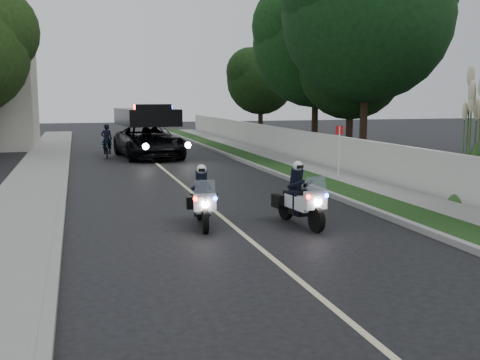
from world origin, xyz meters
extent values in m
plane|color=black|center=(0.00, 0.00, 0.00)|extent=(120.00, 120.00, 0.00)
cube|color=gray|center=(4.10, 10.00, 0.07)|extent=(0.20, 60.00, 0.15)
cube|color=#193814|center=(4.80, 10.00, 0.08)|extent=(1.20, 60.00, 0.16)
cube|color=gray|center=(6.10, 10.00, 0.08)|extent=(1.40, 60.00, 0.16)
cube|color=beige|center=(7.10, 10.00, 0.75)|extent=(0.22, 60.00, 1.50)
cube|color=gray|center=(-4.10, 10.00, 0.07)|extent=(0.20, 60.00, 0.15)
cube|color=gray|center=(-5.20, 10.00, 0.08)|extent=(2.00, 60.00, 0.16)
cube|color=#BFB78C|center=(0.00, 10.00, 0.00)|extent=(0.12, 50.00, 0.01)
imported|color=black|center=(-0.02, 17.91, 0.00)|extent=(3.43, 6.39, 2.99)
imported|color=black|center=(-2.13, 18.44, 0.00)|extent=(0.60, 1.57, 0.81)
imported|color=black|center=(-2.13, 18.44, 0.00)|extent=(0.57, 0.38, 1.55)
camera|label=1|loc=(-3.61, -11.80, 3.16)|focal=42.53mm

